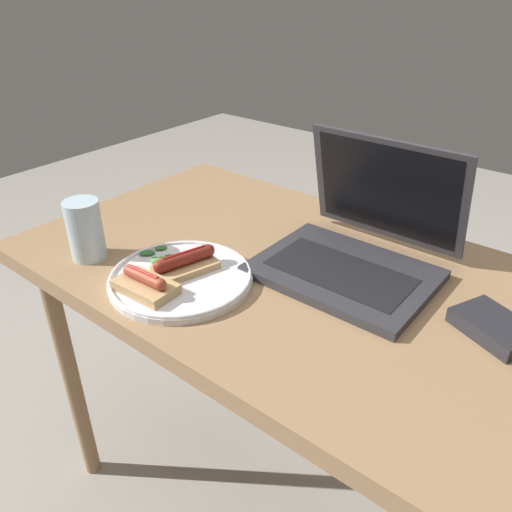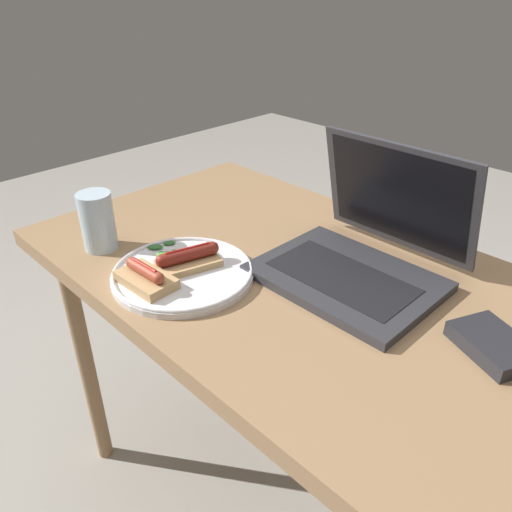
% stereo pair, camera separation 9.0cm
% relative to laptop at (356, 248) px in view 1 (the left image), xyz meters
% --- Properties ---
extents(desk, '(1.25, 0.65, 0.74)m').
position_rel_laptop_xyz_m(desk, '(-0.03, -0.08, -0.11)').
color(desk, '#93704C').
rests_on(desk, ground_plane).
extents(laptop, '(0.32, 0.30, 0.24)m').
position_rel_laptop_xyz_m(laptop, '(0.00, 0.00, 0.00)').
color(laptop, '#2D2D33').
rests_on(laptop, desk).
extents(plate, '(0.27, 0.27, 0.02)m').
position_rel_laptop_xyz_m(plate, '(-0.23, -0.25, -0.03)').
color(plate, silver).
rests_on(plate, desk).
extents(sausage_toast_left, '(0.10, 0.13, 0.04)m').
position_rel_laptop_xyz_m(sausage_toast_left, '(-0.24, -0.23, -0.02)').
color(sausage_toast_left, tan).
rests_on(sausage_toast_left, plate).
extents(sausage_toast_middle, '(0.12, 0.07, 0.04)m').
position_rel_laptop_xyz_m(sausage_toast_middle, '(-0.24, -0.32, -0.02)').
color(sausage_toast_middle, tan).
rests_on(sausage_toast_middle, plate).
extents(salad_pile, '(0.08, 0.07, 0.01)m').
position_rel_laptop_xyz_m(salad_pile, '(-0.31, -0.23, -0.03)').
color(salad_pile, '#2D662D').
rests_on(salad_pile, plate).
extents(drinking_glass, '(0.07, 0.07, 0.12)m').
position_rel_laptop_xyz_m(drinking_glass, '(-0.44, -0.30, 0.02)').
color(drinking_glass, silver).
rests_on(drinking_glass, desk).
extents(external_drive, '(0.15, 0.13, 0.03)m').
position_rel_laptop_xyz_m(external_drive, '(0.27, -0.04, -0.03)').
color(external_drive, '#232328').
rests_on(external_drive, desk).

